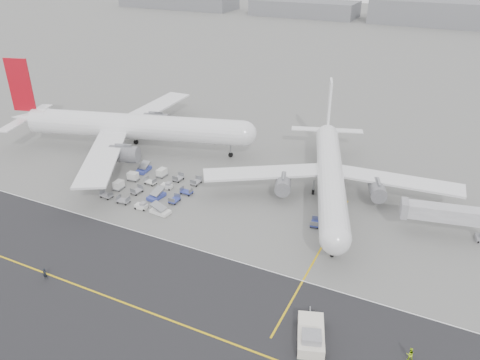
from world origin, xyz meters
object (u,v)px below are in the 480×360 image
at_px(airliner_a, 130,126).
at_px(pushback_tug, 311,335).
at_px(ground_crew_a, 45,274).
at_px(ground_crew_b, 410,354).
at_px(airliner_b, 330,173).
at_px(jet_bridge, 447,215).

height_order(airliner_a, pushback_tug, airliner_a).
distance_m(pushback_tug, ground_crew_a, 40.82).
bearing_deg(ground_crew_b, airliner_b, -77.38).
distance_m(jet_bridge, ground_crew_b, 31.25).
bearing_deg(jet_bridge, airliner_a, 163.44).
bearing_deg(airliner_b, pushback_tug, -95.01).
relative_size(airliner_b, ground_crew_b, 26.40).
distance_m(jet_bridge, ground_crew_a, 66.57).
xyz_separation_m(airliner_a, pushback_tug, (59.14, -40.01, -5.11)).
xyz_separation_m(pushback_tug, ground_crew_b, (11.91, 2.51, -0.13)).
bearing_deg(jet_bridge, ground_crew_b, -103.90).
height_order(airliner_b, jet_bridge, airliner_b).
height_order(airliner_a, ground_crew_a, airliner_a).
bearing_deg(airliner_a, ground_crew_a, -173.85).
xyz_separation_m(airliner_b, jet_bridge, (22.24, -4.99, -1.02)).
xyz_separation_m(airliner_b, ground_crew_a, (-31.42, -44.27, -4.17)).
xyz_separation_m(pushback_tug, ground_crew_a, (-40.42, -5.71, -0.11)).
distance_m(airliner_b, ground_crew_a, 54.45).
xyz_separation_m(airliner_b, ground_crew_b, (20.92, -36.05, -4.19)).
distance_m(ground_crew_a, ground_crew_b, 52.98).
bearing_deg(pushback_tug, airliner_a, 127.08).
relative_size(airliner_b, pushback_tug, 5.41).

